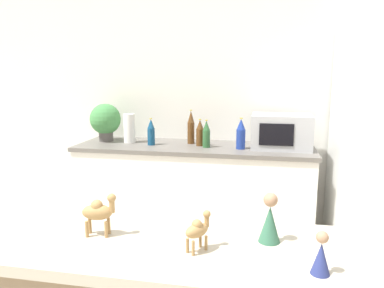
# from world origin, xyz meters

# --- Properties ---
(wall_back) EXTENTS (8.00, 0.06, 2.55)m
(wall_back) POSITION_xyz_m (0.00, 2.73, 1.27)
(wall_back) COLOR white
(wall_back) RESTS_ON ground_plane
(back_counter) EXTENTS (2.03, 0.63, 0.89)m
(back_counter) POSITION_xyz_m (-0.52, 2.40, 0.45)
(back_counter) COLOR white
(back_counter) RESTS_ON ground_plane
(potted_plant) EXTENTS (0.28, 0.28, 0.34)m
(potted_plant) POSITION_xyz_m (-1.35, 2.45, 1.08)
(potted_plant) COLOR #595451
(potted_plant) RESTS_ON back_counter
(paper_towel_roll) EXTENTS (0.10, 0.10, 0.26)m
(paper_towel_roll) POSITION_xyz_m (-1.11, 2.42, 1.02)
(paper_towel_roll) COLOR white
(paper_towel_roll) RESTS_ON back_counter
(microwave) EXTENTS (0.48, 0.37, 0.28)m
(microwave) POSITION_xyz_m (0.21, 2.42, 1.03)
(microwave) COLOR #B2B5BA
(microwave) RESTS_ON back_counter
(back_bottle_0) EXTENTS (0.06, 0.06, 0.23)m
(back_bottle_0) POSITION_xyz_m (-0.89, 2.35, 1.00)
(back_bottle_0) COLOR navy
(back_bottle_0) RESTS_ON back_counter
(back_bottle_1) EXTENTS (0.06, 0.06, 0.30)m
(back_bottle_1) POSITION_xyz_m (-0.56, 2.48, 1.03)
(back_bottle_1) COLOR brown
(back_bottle_1) RESTS_ON back_counter
(back_bottle_2) EXTENTS (0.06, 0.06, 0.23)m
(back_bottle_2) POSITION_xyz_m (-0.40, 2.33, 1.00)
(back_bottle_2) COLOR #2D6033
(back_bottle_2) RESTS_ON back_counter
(back_bottle_3) EXTENTS (0.07, 0.07, 0.23)m
(back_bottle_3) POSITION_xyz_m (-0.47, 2.39, 1.00)
(back_bottle_3) COLOR brown
(back_bottle_3) RESTS_ON back_counter
(back_bottle_4) EXTENTS (0.08, 0.08, 0.26)m
(back_bottle_4) POSITION_xyz_m (-0.12, 2.32, 1.01)
(back_bottle_4) COLOR navy
(back_bottle_4) RESTS_ON back_counter
(camel_figurine) EXTENTS (0.11, 0.06, 0.14)m
(camel_figurine) POSITION_xyz_m (-0.44, 0.35, 1.06)
(camel_figurine) COLOR #A87F4C
(camel_figurine) RESTS_ON bar_counter
(camel_figurine_second) EXTENTS (0.08, 0.09, 0.12)m
(camel_figurine_second) POSITION_xyz_m (-0.11, 0.31, 1.05)
(camel_figurine_second) COLOR #A87F4C
(camel_figurine_second) RESTS_ON bar_counter
(wise_man_figurine_crimson) EXTENTS (0.07, 0.07, 0.16)m
(wise_man_figurine_crimson) POSITION_xyz_m (0.10, 0.41, 1.05)
(wise_man_figurine_crimson) COLOR #33664C
(wise_man_figurine_crimson) RESTS_ON bar_counter
(wise_man_figurine_purple) EXTENTS (0.05, 0.05, 0.12)m
(wise_man_figurine_purple) POSITION_xyz_m (0.23, 0.24, 1.03)
(wise_man_figurine_purple) COLOR navy
(wise_man_figurine_purple) RESTS_ON bar_counter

